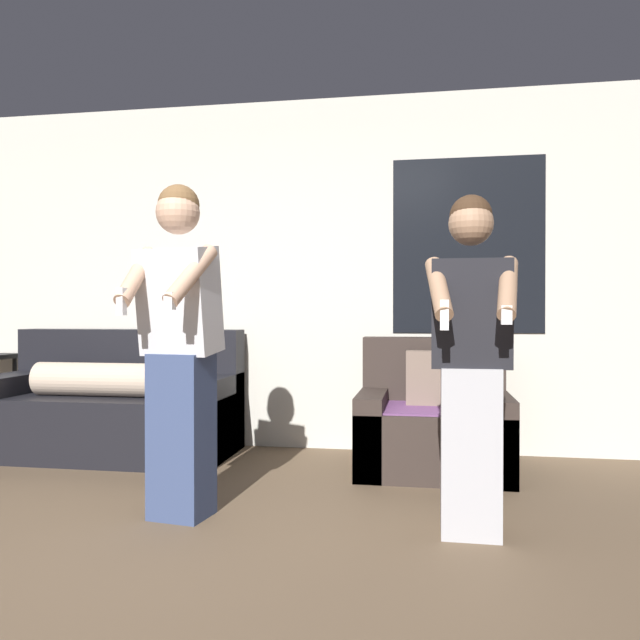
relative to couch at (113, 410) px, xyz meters
The scene contains 6 objects.
ground_plane 2.61m from the couch, 60.35° to the right, with size 14.00×14.00×0.00m, color brown.
wall_back 1.72m from the couch, 19.92° to the left, with size 6.87×0.07×2.70m.
couch is the anchor object (origin of this frame).
armchair 2.35m from the couch, ahead, with size 0.98×0.83×0.87m.
person_left 1.76m from the couch, 50.63° to the right, with size 0.44×0.52×1.70m.
person_right 2.87m from the couch, 27.40° to the right, with size 0.43×0.46×1.60m.
Camera 1 is at (1.02, -2.05, 1.04)m, focal length 35.00 mm.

